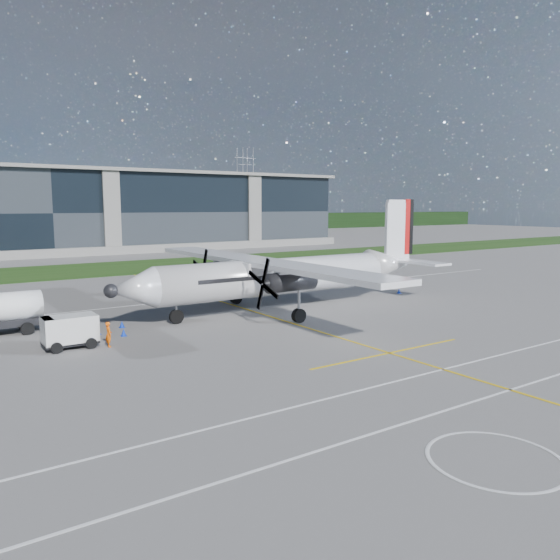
% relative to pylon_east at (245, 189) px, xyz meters
% --- Properties ---
extents(ground, '(400.00, 400.00, 0.00)m').
position_rel_pylon_east_xyz_m(ground, '(-85.00, -110.00, -15.00)').
color(ground, slate).
rests_on(ground, ground).
extents(grass_strip, '(400.00, 18.00, 0.04)m').
position_rel_pylon_east_xyz_m(grass_strip, '(-85.00, -102.00, -14.98)').
color(grass_strip, '#1C3F11').
rests_on(grass_strip, ground).
extents(terminal_building, '(120.00, 20.00, 15.00)m').
position_rel_pylon_east_xyz_m(terminal_building, '(-85.00, -70.00, -7.50)').
color(terminal_building, black).
rests_on(terminal_building, ground).
extents(pylon_east, '(9.00, 4.60, 30.00)m').
position_rel_pylon_east_xyz_m(pylon_east, '(0.00, 0.00, 0.00)').
color(pylon_east, gray).
rests_on(pylon_east, ground).
extents(yellow_taxiway_centerline, '(0.20, 70.00, 0.01)m').
position_rel_pylon_east_xyz_m(yellow_taxiway_centerline, '(-82.00, -140.00, -14.99)').
color(yellow_taxiway_centerline, yellow).
rests_on(yellow_taxiway_centerline, ground).
extents(white_lane_line, '(90.00, 0.15, 0.01)m').
position_rel_pylon_east_xyz_m(white_lane_line, '(-85.00, -164.00, -14.99)').
color(white_lane_line, white).
rests_on(white_lane_line, ground).
extents(turboprop_aircraft, '(30.24, 31.36, 9.41)m').
position_rel_pylon_east_xyz_m(turboprop_aircraft, '(-79.18, -141.14, -10.30)').
color(turboprop_aircraft, white).
rests_on(turboprop_aircraft, ground).
extents(baggage_tug, '(3.39, 2.03, 2.03)m').
position_rel_pylon_east_xyz_m(baggage_tug, '(-97.55, -143.97, -13.98)').
color(baggage_tug, silver).
rests_on(baggage_tug, ground).
extents(ground_crew_person, '(0.59, 0.79, 1.84)m').
position_rel_pylon_east_xyz_m(ground_crew_person, '(-95.51, -145.08, -14.08)').
color(ground_crew_person, '#F25907').
rests_on(ground_crew_person, ground).
extents(safety_cone_nose_stbd, '(0.36, 0.36, 0.50)m').
position_rel_pylon_east_xyz_m(safety_cone_nose_stbd, '(-93.09, -140.17, -14.75)').
color(safety_cone_nose_stbd, '#0A2DBA').
rests_on(safety_cone_nose_stbd, ground).
extents(safety_cone_tail, '(0.36, 0.36, 0.50)m').
position_rel_pylon_east_xyz_m(safety_cone_tail, '(-64.91, -140.46, -14.75)').
color(safety_cone_tail, '#0A2DBA').
rests_on(safety_cone_tail, ground).
extents(safety_cone_stbdwing, '(0.36, 0.36, 0.50)m').
position_rel_pylon_east_xyz_m(safety_cone_stbdwing, '(-81.67, -126.10, -14.75)').
color(safety_cone_stbdwing, '#0A2DBA').
rests_on(safety_cone_stbdwing, ground).
extents(safety_cone_nose_port, '(0.36, 0.36, 0.50)m').
position_rel_pylon_east_xyz_m(safety_cone_nose_port, '(-93.83, -142.80, -14.75)').
color(safety_cone_nose_port, '#0A2DBA').
rests_on(safety_cone_nose_port, ground).
extents(safety_cone_fwd, '(0.36, 0.36, 0.50)m').
position_rel_pylon_east_xyz_m(safety_cone_fwd, '(-95.14, -141.35, -14.75)').
color(safety_cone_fwd, '#0A2DBA').
rests_on(safety_cone_fwd, ground).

